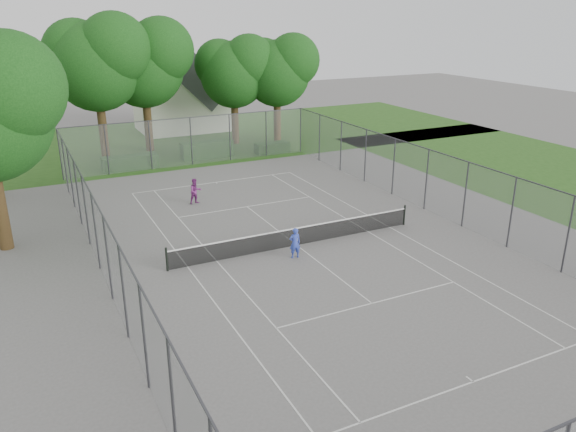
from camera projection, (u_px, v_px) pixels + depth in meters
name	position (u px, v px, depth m)	size (l,w,h in m)	color
ground	(297.00, 246.00, 27.24)	(120.00, 120.00, 0.00)	#615F5C
grass_far	(162.00, 141.00, 49.14)	(60.00, 20.00, 0.00)	#234B15
court_markings	(297.00, 245.00, 27.24)	(11.03, 23.83, 0.01)	silver
tennis_net	(297.00, 236.00, 27.07)	(12.87, 0.10, 1.10)	black
perimeter_fence	(297.00, 210.00, 26.62)	(18.08, 34.08, 3.52)	#38383D
tree_far_left	(96.00, 59.00, 40.86)	(7.49, 6.84, 10.77)	#392714
tree_far_midleft	(144.00, 60.00, 43.31)	(7.24, 6.61, 10.41)	#392714
tree_far_midright	(235.00, 69.00, 46.13)	(6.28, 5.73, 9.03)	#392714
tree_far_right	(278.00, 68.00, 46.68)	(6.33, 5.78, 9.09)	#392714
hedge_left	(130.00, 162.00, 40.25)	(3.92, 1.18, 0.98)	#1C4315
hedge_mid	(207.00, 149.00, 43.41)	(4.02, 1.15, 1.26)	#1C4315
hedge_right	(272.00, 148.00, 44.90)	(2.76, 1.01, 0.83)	#1C4315
house	(180.00, 88.00, 52.44)	(7.91, 6.13, 9.85)	white
girl_player	(295.00, 243.00, 25.68)	(0.53, 0.35, 1.46)	#3247BE
woman_player	(195.00, 191.00, 32.92)	(0.74, 0.58, 1.52)	#7F2A77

